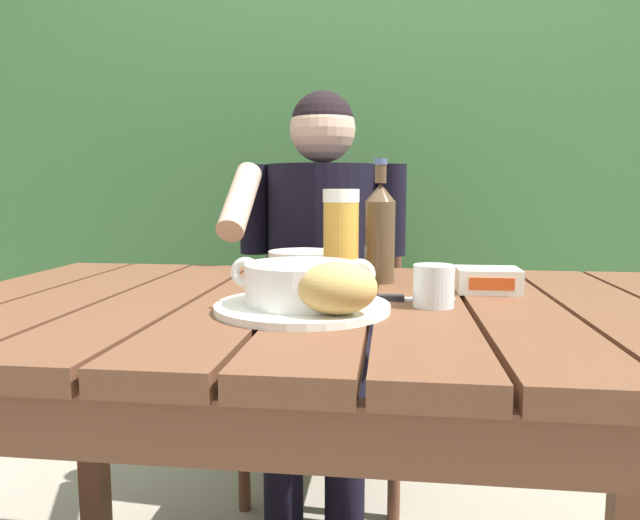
% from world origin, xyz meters
% --- Properties ---
extents(dining_table, '(1.41, 0.84, 0.76)m').
position_xyz_m(dining_table, '(-0.00, 0.00, 0.66)').
color(dining_table, brown).
rests_on(dining_table, ground_plane).
extents(hedge_backdrop, '(3.20, 0.81, 2.84)m').
position_xyz_m(hedge_backdrop, '(0.07, 1.58, 1.10)').
color(hedge_backdrop, '#437441').
rests_on(hedge_backdrop, ground_plane).
extents(chair_near_diner, '(0.47, 0.46, 0.98)m').
position_xyz_m(chair_near_diner, '(-0.09, 0.86, 0.49)').
color(chair_near_diner, brown).
rests_on(chair_near_diner, ground_plane).
extents(person_eating, '(0.48, 0.47, 1.23)m').
position_xyz_m(person_eating, '(-0.10, 0.66, 0.72)').
color(person_eating, black).
rests_on(person_eating, ground_plane).
extents(serving_plate, '(0.28, 0.28, 0.01)m').
position_xyz_m(serving_plate, '(-0.03, -0.09, 0.76)').
color(serving_plate, white).
rests_on(serving_plate, dining_table).
extents(soup_bowl, '(0.23, 0.18, 0.07)m').
position_xyz_m(soup_bowl, '(-0.03, -0.09, 0.80)').
color(soup_bowl, white).
rests_on(soup_bowl, serving_plate).
extents(bread_roll, '(0.13, 0.10, 0.08)m').
position_xyz_m(bread_roll, '(0.03, -0.17, 0.81)').
color(bread_roll, tan).
rests_on(bread_roll, serving_plate).
extents(beer_glass, '(0.07, 0.07, 0.19)m').
position_xyz_m(beer_glass, '(0.01, 0.16, 0.85)').
color(beer_glass, gold).
rests_on(beer_glass, dining_table).
extents(beer_bottle, '(0.06, 0.06, 0.25)m').
position_xyz_m(beer_bottle, '(0.08, 0.21, 0.86)').
color(beer_bottle, '#503B26').
rests_on(beer_bottle, dining_table).
extents(water_glass_small, '(0.07, 0.07, 0.07)m').
position_xyz_m(water_glass_small, '(0.18, -0.03, 0.79)').
color(water_glass_small, silver).
rests_on(water_glass_small, dining_table).
extents(butter_tub, '(0.12, 0.09, 0.05)m').
position_xyz_m(butter_tub, '(0.29, 0.11, 0.78)').
color(butter_tub, white).
rests_on(butter_tub, dining_table).
extents(table_knife, '(0.15, 0.02, 0.01)m').
position_xyz_m(table_knife, '(0.13, 0.01, 0.76)').
color(table_knife, silver).
rests_on(table_knife, dining_table).
extents(diner_bowl, '(0.16, 0.16, 0.05)m').
position_xyz_m(diner_bowl, '(-0.09, 0.31, 0.78)').
color(diner_bowl, white).
rests_on(diner_bowl, dining_table).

